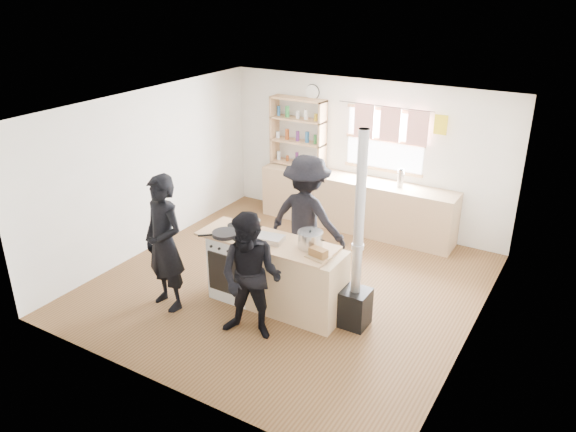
# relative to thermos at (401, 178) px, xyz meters

# --- Properties ---
(ground) EXTENTS (5.00, 5.00, 0.01)m
(ground) POSITION_rel_thermos_xyz_m (-0.76, -2.22, -1.05)
(ground) COLOR brown
(ground) RESTS_ON ground
(back_counter) EXTENTS (3.40, 0.55, 0.90)m
(back_counter) POSITION_rel_thermos_xyz_m (-0.76, 0.00, -0.60)
(back_counter) COLOR tan
(back_counter) RESTS_ON ground
(shelving_unit) EXTENTS (1.00, 0.28, 1.20)m
(shelving_unit) POSITION_rel_thermos_xyz_m (-1.96, 0.12, 0.47)
(shelving_unit) COLOR tan
(shelving_unit) RESTS_ON back_counter
(thermos) EXTENTS (0.10, 0.10, 0.29)m
(thermos) POSITION_rel_thermos_xyz_m (0.00, 0.00, 0.00)
(thermos) COLOR silver
(thermos) RESTS_ON back_counter
(cooking_island) EXTENTS (1.97, 0.64, 0.93)m
(cooking_island) POSITION_rel_thermos_xyz_m (-0.61, -2.77, -0.58)
(cooking_island) COLOR silver
(cooking_island) RESTS_ON ground
(skillet_greens) EXTENTS (0.48, 0.48, 0.05)m
(skillet_greens) POSITION_rel_thermos_xyz_m (-1.28, -2.94, -0.09)
(skillet_greens) COLOR black
(skillet_greens) RESTS_ON cooking_island
(roast_tray) EXTENTS (0.37, 0.28, 0.07)m
(roast_tray) POSITION_rel_thermos_xyz_m (-0.69, -2.79, -0.08)
(roast_tray) COLOR silver
(roast_tray) RESTS_ON cooking_island
(stockpot_stove) EXTENTS (0.21, 0.21, 0.17)m
(stockpot_stove) POSITION_rel_thermos_xyz_m (-1.05, -2.64, -0.04)
(stockpot_stove) COLOR #B5B5B8
(stockpot_stove) RESTS_ON cooking_island
(stockpot_counter) EXTENTS (0.32, 0.32, 0.23)m
(stockpot_counter) POSITION_rel_thermos_xyz_m (-0.17, -2.68, -0.01)
(stockpot_counter) COLOR #BBBBBD
(stockpot_counter) RESTS_ON cooking_island
(bread_board) EXTENTS (0.31, 0.25, 0.12)m
(bread_board) POSITION_rel_thermos_xyz_m (0.05, -2.88, -0.06)
(bread_board) COLOR tan
(bread_board) RESTS_ON cooking_island
(flue_heater) EXTENTS (0.35, 0.35, 2.50)m
(flue_heater) POSITION_rel_thermos_xyz_m (0.45, -2.65, -0.39)
(flue_heater) COLOR black
(flue_heater) RESTS_ON ground
(person_near_left) EXTENTS (0.74, 0.56, 1.80)m
(person_near_left) POSITION_rel_thermos_xyz_m (-1.84, -3.48, -0.14)
(person_near_left) COLOR black
(person_near_left) RESTS_ON ground
(person_near_right) EXTENTS (0.88, 0.75, 1.59)m
(person_near_right) POSITION_rel_thermos_xyz_m (-0.52, -3.48, -0.25)
(person_near_right) COLOR black
(person_near_right) RESTS_ON ground
(person_far) EXTENTS (1.20, 0.73, 1.81)m
(person_far) POSITION_rel_thermos_xyz_m (-0.67, -1.86, -0.14)
(person_far) COLOR black
(person_far) RESTS_ON ground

